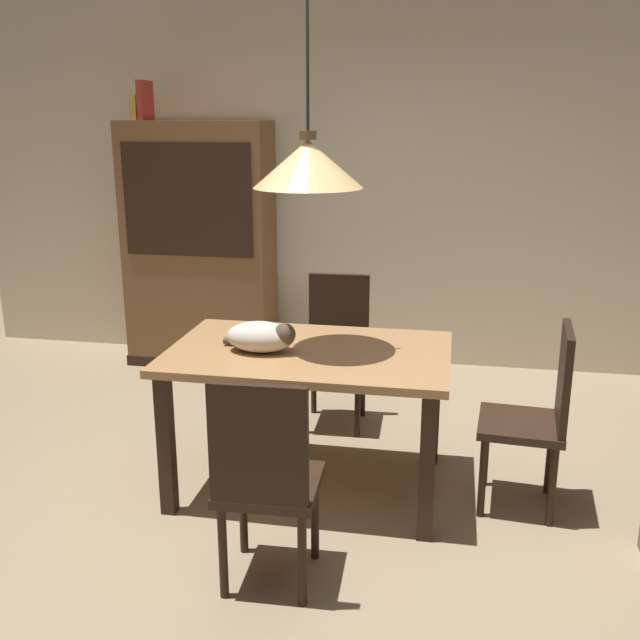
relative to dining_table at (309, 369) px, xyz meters
The scene contains 11 objects.
ground 0.82m from the dining_table, 86.35° to the right, with size 10.00×10.00×0.00m, color #998466.
back_wall 2.30m from the dining_table, 89.16° to the left, with size 6.40×0.10×2.90m, color beige.
dining_table is the anchor object (origin of this frame).
chair_near_front 0.89m from the dining_table, 89.82° to the right, with size 0.41×0.41×0.93m.
chair_right_side 1.14m from the dining_table, ahead, with size 0.43×0.43×0.93m.
chair_far_back 0.89m from the dining_table, 90.16° to the left, with size 0.41×0.41×0.93m.
cat_sleeping 0.29m from the dining_table, 162.73° to the right, with size 0.39×0.22×0.16m.
pendant_lamp 1.01m from the dining_table, 82.87° to the left, with size 0.52×0.52×1.30m.
hutch_bookcase 2.21m from the dining_table, 123.80° to the left, with size 1.12×0.45×1.85m.
book_yellow_short 2.78m from the dining_table, 132.10° to the left, with size 0.04×0.20×0.18m, color gold.
book_red_tall 2.77m from the dining_table, 131.10° to the left, with size 0.04×0.22×0.28m, color #B73833.
Camera 1 is at (0.66, -2.86, 1.87)m, focal length 40.45 mm.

